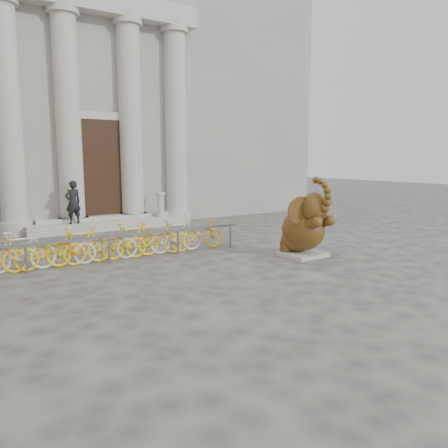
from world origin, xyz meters
TOP-DOWN VIEW (x-y plane):
  - ground at (0.00, 0.00)m, footprint 80.00×80.00m
  - classical_building at (0.00, 14.93)m, footprint 22.00×10.70m
  - entrance_steps at (0.00, 9.40)m, footprint 6.00×1.20m
  - elephant_statue at (3.09, 1.69)m, footprint 1.49×1.66m
  - bike_rack at (-1.75, 4.10)m, footprint 8.00×0.53m
  - pedestrian at (-1.36, 9.05)m, footprint 0.64×0.49m
  - balustrade_post at (2.10, 9.10)m, footprint 0.41×0.41m

SIDE VIEW (x-z plane):
  - ground at x=0.00m, z-range 0.00..0.00m
  - entrance_steps at x=0.00m, z-range 0.00..0.36m
  - bike_rack at x=-1.75m, z-range 0.00..1.00m
  - elephant_statue at x=3.09m, z-range -0.30..1.92m
  - balustrade_post at x=2.10m, z-range 0.32..1.32m
  - pedestrian at x=-1.36m, z-range 0.36..1.93m
  - classical_building at x=0.00m, z-range -0.02..11.98m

